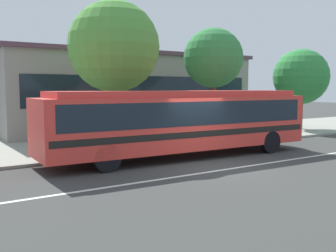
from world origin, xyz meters
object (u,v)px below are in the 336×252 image
Objects in this scene: pedestrian_standing_by_tree at (42,132)px; street_tree_far_end at (301,77)px; street_tree_near_stop at (114,47)px; street_tree_mid_block at (213,59)px; transit_bus at (181,119)px; pedestrian_walking_along_curb at (239,120)px; pedestrian_waiting_near_sign at (100,128)px; bus_stop_sign at (245,111)px.

pedestrian_standing_by_tree is 17.80m from street_tree_far_end.
street_tree_mid_block is at bearing 1.75° from street_tree_near_stop.
street_tree_mid_block is (4.73, 3.67, 2.88)m from transit_bus.
street_tree_far_end is at bearing 2.82° from street_tree_mid_block.
transit_bus is 6.98× the size of pedestrian_walking_along_curb.
street_tree_far_end is at bearing 2.36° from street_tree_near_stop.
street_tree_far_end is (12.71, 4.06, 2.00)m from transit_bus.
pedestrian_waiting_near_sign is 0.29× the size of street_tree_mid_block.
pedestrian_waiting_near_sign is at bearing 131.46° from transit_bus.
transit_bus is 1.75× the size of street_tree_near_stop.
street_tree_mid_block is 8.04m from street_tree_far_end.
bus_stop_sign reaches higher than pedestrian_standing_by_tree.
pedestrian_waiting_near_sign is 2.45m from pedestrian_standing_by_tree.
transit_bus is at bearing -154.76° from pedestrian_walking_along_curb.
bus_stop_sign is (-0.57, -1.03, 0.55)m from pedestrian_walking_along_curb.
street_tree_mid_block is at bearing 7.11° from pedestrian_waiting_near_sign.
pedestrian_standing_by_tree is 0.67× the size of bus_stop_sign.
transit_bus is 2.21× the size of street_tree_far_end.
transit_bus is at bearing -162.28° from street_tree_far_end.
transit_bus is 6.87× the size of pedestrian_waiting_near_sign.
pedestrian_standing_by_tree is at bearing 178.49° from pedestrian_walking_along_curb.
transit_bus is 4.94× the size of bus_stop_sign.
transit_bus is at bearing -32.16° from pedestrian_standing_by_tree.
street_tree_mid_block reaches higher than pedestrian_standing_by_tree.
pedestrian_walking_along_curb is at bearing -1.51° from pedestrian_standing_by_tree.
transit_bus reaches higher than bus_stop_sign.
street_tree_near_stop is at bearing 174.52° from pedestrian_walking_along_curb.
transit_bus is at bearing -161.83° from bus_stop_sign.
pedestrian_standing_by_tree is at bearing 172.65° from bus_stop_sign.
street_tree_far_end is at bearing 10.63° from pedestrian_walking_along_curb.
pedestrian_walking_along_curb is 0.28× the size of street_tree_mid_block.
street_tree_near_stop is (3.51, 0.41, 3.72)m from pedestrian_standing_by_tree.
pedestrian_walking_along_curb is 0.71× the size of bus_stop_sign.
bus_stop_sign is at bearing -7.35° from pedestrian_standing_by_tree.
street_tree_near_stop reaches higher than bus_stop_sign.
pedestrian_walking_along_curb is 7.36m from street_tree_far_end.
street_tree_mid_block is (-0.60, 1.92, 2.83)m from bus_stop_sign.
street_tree_far_end is at bearing 4.86° from pedestrian_waiting_near_sign.
pedestrian_waiting_near_sign reaches higher than pedestrian_standing_by_tree.
street_tree_mid_block reaches higher than street_tree_far_end.
pedestrian_standing_by_tree is 5.13m from street_tree_near_stop.
street_tree_mid_block reaches higher than pedestrian_walking_along_curb.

